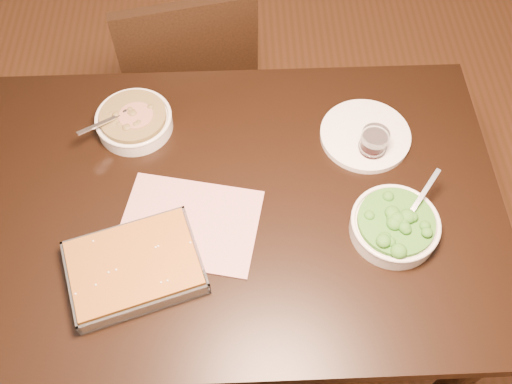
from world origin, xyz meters
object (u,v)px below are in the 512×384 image
at_px(baking_dish, 135,267).
at_px(broccoli_bowl, 395,225).
at_px(stew_bowl, 134,120).
at_px(dinner_plate, 365,135).
at_px(chair_far, 190,77).
at_px(wine_tumbler, 373,143).
at_px(table, 228,219).

bearing_deg(baking_dish, broccoli_bowl, -9.22).
bearing_deg(stew_bowl, baking_dish, -85.48).
height_order(baking_dish, dinner_plate, baking_dish).
relative_size(baking_dish, chair_far, 0.39).
relative_size(broccoli_bowl, wine_tumbler, 2.65).
bearing_deg(baking_dish, wine_tumbler, 11.10).
height_order(table, chair_far, chair_far).
height_order(stew_bowl, dinner_plate, stew_bowl).
height_order(dinner_plate, chair_far, chair_far).
distance_m(stew_bowl, broccoli_bowl, 0.74).
bearing_deg(dinner_plate, broccoli_bowl, -84.63).
relative_size(stew_bowl, baking_dish, 0.59).
height_order(table, baking_dish, baking_dish).
bearing_deg(broccoli_bowl, wine_tumbler, 94.64).
xyz_separation_m(baking_dish, wine_tumbler, (0.60, 0.32, 0.02)).
xyz_separation_m(wine_tumbler, chair_far, (-0.52, 0.53, -0.29)).
xyz_separation_m(baking_dish, chair_far, (0.08, 0.85, -0.27)).
xyz_separation_m(table, chair_far, (-0.13, 0.66, -0.15)).
xyz_separation_m(stew_bowl, dinner_plate, (0.62, -0.06, -0.02)).
relative_size(stew_bowl, chair_far, 0.23).
distance_m(broccoli_bowl, chair_far, 0.97).
xyz_separation_m(stew_bowl, chair_far, (0.11, 0.41, -0.27)).
distance_m(table, dinner_plate, 0.43).
bearing_deg(dinner_plate, wine_tumbler, -81.52).
relative_size(baking_dish, wine_tumbler, 4.26).
height_order(stew_bowl, wine_tumbler, wine_tumbler).
bearing_deg(table, baking_dish, -138.34).
distance_m(table, stew_bowl, 0.37).
distance_m(table, baking_dish, 0.31).
xyz_separation_m(broccoli_bowl, baking_dish, (-0.62, -0.09, -0.00)).
relative_size(dinner_plate, chair_far, 0.27).
bearing_deg(table, wine_tumbler, 19.02).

